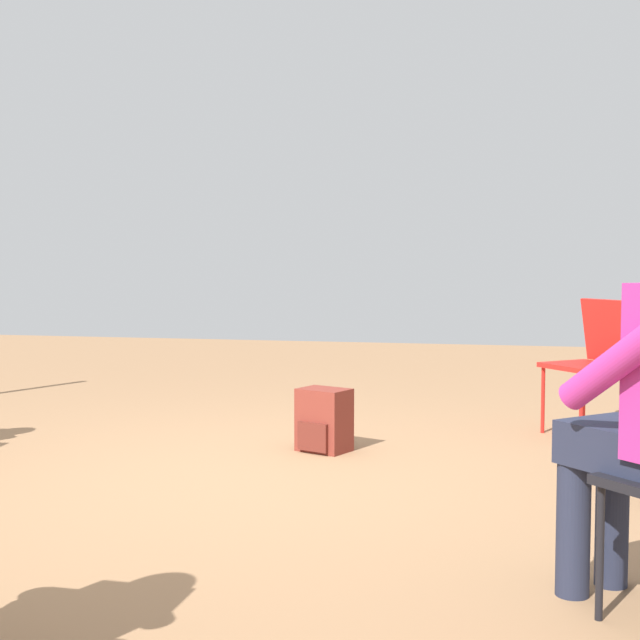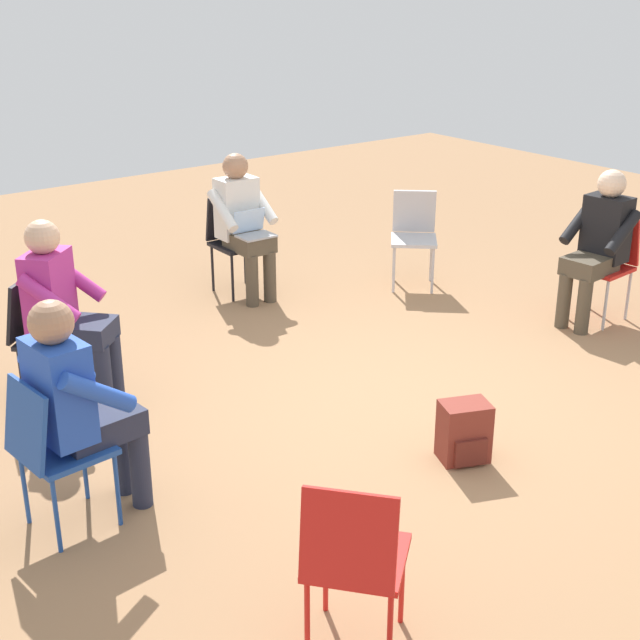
{
  "view_description": "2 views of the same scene",
  "coord_description": "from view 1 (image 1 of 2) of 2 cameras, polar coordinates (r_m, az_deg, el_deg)",
  "views": [
    {
      "loc": [
        -4.2,
        -1.27,
        1.1
      ],
      "look_at": [
        0.34,
        -0.25,
        0.78
      ],
      "focal_mm": 50.0,
      "sensor_mm": 36.0,
      "label": 1
    },
    {
      "loc": [
        3.86,
        -3.63,
        2.7
      ],
      "look_at": [
        -0.39,
        -0.38,
        0.57
      ],
      "focal_mm": 50.0,
      "sensor_mm": 36.0,
      "label": 2
    }
  ],
  "objects": [
    {
      "name": "chair_southeast",
      "position": [
        5.83,
        17.03,
        -2.21
      ],
      "size": [
        0.58,
        0.58,
        0.85
      ],
      "rotation": [
        0.0,
        0.0,
        0.69
      ],
      "color": "red",
      "rests_on": "ground"
    },
    {
      "name": "backpack_near_laptop_user",
      "position": [
        5.14,
        0.27,
        -6.66
      ],
      "size": [
        0.31,
        0.34,
        0.36
      ],
      "rotation": [
        0.0,
        0.0,
        4.32
      ],
      "color": "maroon",
      "rests_on": "ground"
    },
    {
      "name": "ground_plane",
      "position": [
        4.53,
        -4.05,
        -10.16
      ],
      "size": [
        14.81,
        14.81,
        0.0
      ],
      "primitive_type": "plane",
      "color": "#99704C"
    }
  ]
}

